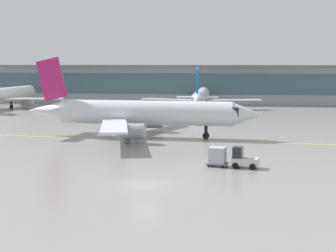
{
  "coord_description": "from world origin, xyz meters",
  "views": [
    {
      "loc": [
        8.12,
        -44.32,
        10.57
      ],
      "look_at": [
        -0.45,
        17.46,
        3.0
      ],
      "focal_mm": 57.39,
      "sensor_mm": 36.0,
      "label": 1
    }
  ],
  "objects_px": {
    "gate_airplane_0": "(6,95)",
    "baggage_tug": "(243,159)",
    "cargo_dolly_lead": "(217,156)",
    "gate_airplane_1": "(201,96)",
    "taxiing_regional_jet": "(142,113)"
  },
  "relations": [
    {
      "from": "gate_airplane_0",
      "to": "baggage_tug",
      "type": "relative_size",
      "value": 10.83
    },
    {
      "from": "cargo_dolly_lead",
      "to": "gate_airplane_1",
      "type": "bearing_deg",
      "value": 105.75
    },
    {
      "from": "taxiing_regional_jet",
      "to": "cargo_dolly_lead",
      "type": "relative_size",
      "value": 14.37
    },
    {
      "from": "baggage_tug",
      "to": "cargo_dolly_lead",
      "type": "distance_m",
      "value": 2.59
    },
    {
      "from": "gate_airplane_0",
      "to": "gate_airplane_1",
      "type": "xyz_separation_m",
      "value": [
        44.08,
        2.77,
        -0.17
      ]
    },
    {
      "from": "taxiing_regional_jet",
      "to": "baggage_tug",
      "type": "distance_m",
      "value": 24.36
    },
    {
      "from": "baggage_tug",
      "to": "gate_airplane_1",
      "type": "bearing_deg",
      "value": 107.93
    },
    {
      "from": "gate_airplane_1",
      "to": "taxiing_regional_jet",
      "type": "bearing_deg",
      "value": 173.47
    },
    {
      "from": "gate_airplane_0",
      "to": "cargo_dolly_lead",
      "type": "relative_size",
      "value": 12.95
    },
    {
      "from": "gate_airplane_0",
      "to": "baggage_tug",
      "type": "xyz_separation_m",
      "value": [
        53.27,
        -62.23,
        -2.12
      ]
    },
    {
      "from": "taxiing_regional_jet",
      "to": "cargo_dolly_lead",
      "type": "height_order",
      "value": "taxiing_regional_jet"
    },
    {
      "from": "taxiing_regional_jet",
      "to": "baggage_tug",
      "type": "xyz_separation_m",
      "value": [
        13.88,
        -19.87,
        -2.45
      ]
    },
    {
      "from": "taxiing_regional_jet",
      "to": "gate_airplane_0",
      "type": "bearing_deg",
      "value": 135.81
    },
    {
      "from": "cargo_dolly_lead",
      "to": "baggage_tug",
      "type": "bearing_deg",
      "value": -0.0
    },
    {
      "from": "taxiing_regional_jet",
      "to": "baggage_tug",
      "type": "bearing_deg",
      "value": -52.19
    }
  ]
}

